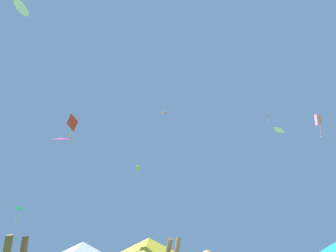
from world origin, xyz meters
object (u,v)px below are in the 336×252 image
Objects in this scene: kite_cyan_delta at (19,209)px; canopy_tent_yellow at (148,247)px; kite_orange_diamond at (267,116)px; kite_magenta_diamond at (61,139)px; kite_white_delta at (22,7)px; kite_red_diamond at (73,124)px; kite_pink_box at (318,120)px; kite_yellow_box at (138,168)px; kite_white_diamond at (279,130)px; canopy_tent_white at (82,249)px; kite_orange_delta at (164,112)px.

canopy_tent_yellow is at bearing -31.43° from kite_cyan_delta.
kite_magenta_diamond is at bearing -139.15° from kite_orange_diamond.
kite_white_delta is 0.78× the size of kite_red_diamond.
kite_pink_box is at bearing 21.25° from canopy_tent_yellow.
kite_orange_diamond is (30.42, 21.63, 1.99)m from kite_white_delta.
kite_magenta_diamond is 0.60× the size of kite_red_diamond.
kite_red_diamond reaches higher than canopy_tent_yellow.
canopy_tent_yellow is 11.72m from kite_red_diamond.
kite_yellow_box is at bearing 37.53° from kite_cyan_delta.
kite_white_diamond is (23.61, 18.01, 11.28)m from kite_magenta_diamond.
kite_cyan_delta is 1.22× the size of kite_white_diamond.
kite_pink_box reaches higher than kite_cyan_delta.
kite_white_diamond reaches higher than canopy_tent_white.
kite_orange_diamond is at bearing 14.49° from kite_cyan_delta.
kite_yellow_box reaches higher than kite_magenta_diamond.
kite_white_diamond is 19.00m from kite_orange_delta.
kite_cyan_delta reaches higher than canopy_tent_white.
kite_magenta_diamond is at bearing -67.85° from kite_red_diamond.
kite_white_delta is at bearing -111.05° from kite_yellow_box.
kite_yellow_box is at bearing 103.45° from canopy_tent_yellow.
kite_red_diamond is (-25.00, -14.58, -7.90)m from kite_white_diamond.
kite_orange_diamond is at bearing 44.80° from canopy_tent_yellow.
kite_pink_box reaches higher than canopy_tent_white.
kite_white_delta is (-8.26, -21.47, 7.50)m from kite_yellow_box.
kite_orange_diamond is at bearing 40.85° from kite_magenta_diamond.
kite_yellow_box is at bearing 85.93° from kite_magenta_diamond.
kite_white_diamond is at bearing -5.78° from kite_yellow_box.
kite_cyan_delta is 36.07m from kite_white_diamond.
canopy_tent_white is 26.47m from kite_orange_delta.
kite_cyan_delta is at bearing 128.68° from kite_magenta_diamond.
kite_white_diamond reaches higher than kite_pink_box.
kite_orange_diamond reaches higher than kite_red_diamond.
kite_magenta_diamond is (-5.66, -2.60, 5.95)m from canopy_tent_yellow.
canopy_tent_white is 1.08× the size of kite_pink_box.
kite_white_delta is 37.38m from kite_orange_diamond.
kite_yellow_box is at bearing 68.95° from kite_white_delta.
kite_red_diamond is at bearing -149.75° from kite_white_diamond.
kite_orange_delta reaches higher than kite_yellow_box.
kite_pink_box is at bearing -87.94° from kite_white_diamond.
canopy_tent_white is at bearing 65.33° from kite_red_diamond.
kite_yellow_box is 0.87× the size of kite_cyan_delta.
kite_yellow_box is at bearing 84.47° from canopy_tent_white.
kite_orange_delta is at bearing 59.69° from kite_white_delta.
kite_cyan_delta is at bearing -165.51° from kite_orange_diamond.
kite_magenta_diamond is at bearing -51.32° from kite_cyan_delta.
kite_white_diamond is at bearing 92.06° from kite_pink_box.
kite_orange_delta is at bearing 67.77° from canopy_tent_white.
kite_white_delta is at bearing -169.86° from kite_magenta_diamond.
canopy_tent_yellow is at bearing -36.86° from canopy_tent_white.
kite_white_diamond reaches higher than canopy_tent_yellow.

